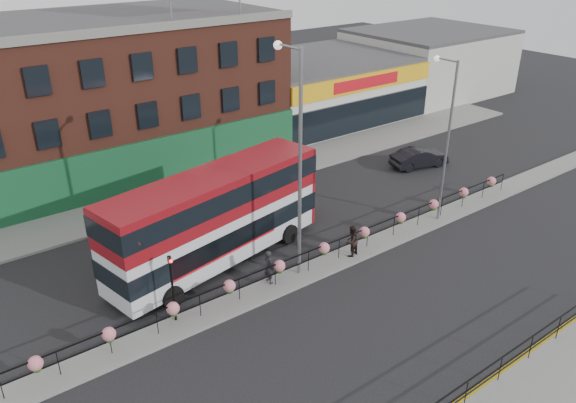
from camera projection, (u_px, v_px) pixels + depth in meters
ground at (324, 267)px, 28.31m from camera, size 120.00×120.00×0.00m
north_pavement at (206, 187)px, 36.92m from camera, size 60.00×4.00×0.15m
median at (324, 265)px, 28.28m from camera, size 60.00×1.60×0.15m
yellow_line_inner at (488, 377)px, 21.32m from camera, size 60.00×0.10×0.01m
yellow_line_outer at (492, 380)px, 21.19m from camera, size 60.00×0.10×0.01m
brick_building at (93, 96)px, 38.30m from camera, size 25.00×12.21×10.30m
supermarket at (318, 87)px, 50.13m from camera, size 15.00×12.25×5.30m
warehouse_east at (427, 61)px, 57.94m from camera, size 14.50×12.00×6.30m
median_railing at (324, 249)px, 27.85m from camera, size 30.04×0.56×1.23m
south_railing at (467, 387)px, 19.54m from camera, size 20.04×0.05×1.12m
double_decker_bus at (216, 209)px, 27.45m from camera, size 12.35×5.07×4.87m
car at (419, 158)px, 40.01m from camera, size 3.43×4.89×1.39m
pedestrian_a at (269, 267)px, 26.44m from camera, size 0.64×0.43×1.73m
pedestrian_b at (351, 241)px, 28.67m from camera, size 1.07×0.96×1.68m
lamp_column_west at (296, 147)px, 24.97m from camera, size 0.39×1.91×10.90m
lamp_column_east at (446, 128)px, 30.53m from camera, size 0.33×1.61×9.18m
traffic_light_median at (171, 275)px, 23.20m from camera, size 0.15×0.28×3.65m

